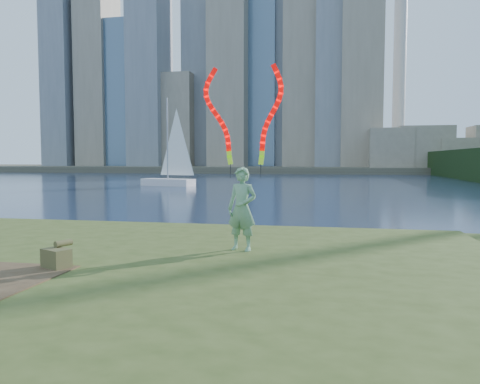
# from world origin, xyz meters

# --- Properties ---
(ground) EXTENTS (320.00, 320.00, 0.00)m
(ground) POSITION_xyz_m (0.00, 0.00, 0.00)
(ground) COLOR #19253E
(ground) RESTS_ON ground
(grassy_knoll) EXTENTS (20.00, 18.00, 0.80)m
(grassy_knoll) POSITION_xyz_m (0.00, -2.30, 0.34)
(grassy_knoll) COLOR #3B4B1A
(grassy_knoll) RESTS_ON ground
(far_shore) EXTENTS (320.00, 40.00, 1.20)m
(far_shore) POSITION_xyz_m (0.00, 95.00, 0.60)
(far_shore) COLOR #4A4536
(far_shore) RESTS_ON ground
(woman_with_ribbons) EXTENTS (2.03, 0.65, 4.09)m
(woman_with_ribbons) POSITION_xyz_m (1.90, 0.34, 2.20)
(woman_with_ribbons) COLOR #227432
(woman_with_ribbons) RESTS_ON grassy_knoll
(canvas_bag) EXTENTS (0.56, 0.63, 0.45)m
(canvas_bag) POSITION_xyz_m (-0.94, -1.87, 0.99)
(canvas_bag) COLOR brown
(canvas_bag) RESTS_ON grassy_knoll
(sailboat) EXTENTS (5.88, 3.09, 8.87)m
(sailboat) POSITION_xyz_m (-12.33, 35.64, 1.52)
(sailboat) COLOR silver
(sailboat) RESTS_ON ground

